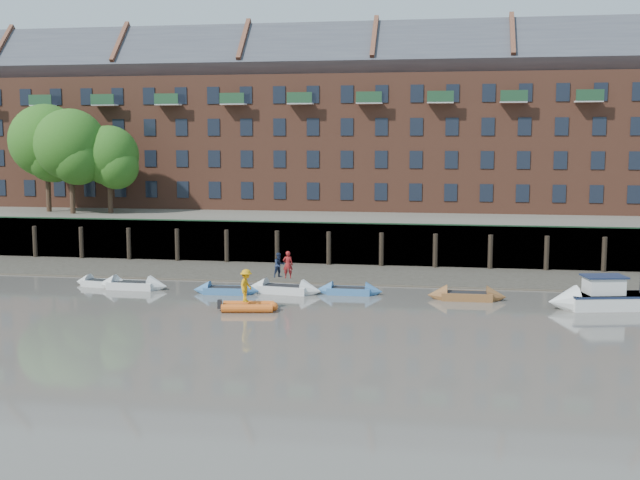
% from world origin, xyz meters
% --- Properties ---
extents(ground, '(220.00, 220.00, 0.00)m').
position_xyz_m(ground, '(0.00, 0.00, 0.00)').
color(ground, '#5F5952').
rests_on(ground, ground).
extents(foreshore, '(110.00, 8.00, 0.50)m').
position_xyz_m(foreshore, '(0.00, 18.00, 0.00)').
color(foreshore, '#3D382F').
rests_on(foreshore, ground).
extents(mud_band, '(110.00, 1.60, 0.10)m').
position_xyz_m(mud_band, '(0.00, 14.60, 0.00)').
color(mud_band, '#4C4336').
rests_on(mud_band, ground).
extents(river_wall, '(110.00, 1.23, 3.30)m').
position_xyz_m(river_wall, '(-0.00, 22.38, 1.59)').
color(river_wall, '#2D2A26').
rests_on(river_wall, ground).
extents(bank_terrace, '(110.00, 28.00, 3.20)m').
position_xyz_m(bank_terrace, '(0.00, 36.00, 1.60)').
color(bank_terrace, '#5E594D').
rests_on(bank_terrace, ground).
extents(apartment_terrace, '(80.60, 15.56, 20.98)m').
position_xyz_m(apartment_terrace, '(-0.00, 36.99, 12.82)').
color(apartment_terrace, brown).
rests_on(apartment_terrace, bank_terrace).
extents(tree_cluster, '(11.76, 7.74, 9.40)m').
position_xyz_m(tree_cluster, '(-25.62, 27.35, 9.00)').
color(tree_cluster, '#3A281C').
rests_on(tree_cluster, bank_terrace).
extents(rowboat_0, '(4.17, 1.83, 1.17)m').
position_xyz_m(rowboat_0, '(-15.25, 10.84, 0.21)').
color(rowboat_0, silver).
rests_on(rowboat_0, ground).
extents(rowboat_1, '(4.72, 1.46, 1.36)m').
position_xyz_m(rowboat_1, '(-12.98, 10.31, 0.24)').
color(rowboat_1, silver).
rests_on(rowboat_1, ground).
extents(rowboat_2, '(4.22, 1.43, 1.21)m').
position_xyz_m(rowboat_2, '(-6.58, 9.74, 0.21)').
color(rowboat_2, teal).
rests_on(rowboat_2, ground).
extents(rowboat_3, '(4.97, 2.03, 1.40)m').
position_xyz_m(rowboat_3, '(-3.07, 10.53, 0.25)').
color(rowboat_3, silver).
rests_on(rowboat_3, ground).
extents(rowboat_4, '(4.16, 1.21, 1.21)m').
position_xyz_m(rowboat_4, '(0.98, 10.85, 0.21)').
color(rowboat_4, teal).
rests_on(rowboat_4, ground).
extents(rowboat_6, '(4.68, 1.44, 1.35)m').
position_xyz_m(rowboat_6, '(8.15, 10.24, 0.24)').
color(rowboat_6, brown).
rests_on(rowboat_6, ground).
extents(rib_tender, '(3.20, 1.90, 0.54)m').
position_xyz_m(rib_tender, '(-3.86, 5.13, 0.24)').
color(rib_tender, orange).
rests_on(rib_tender, ground).
extents(motor_launch, '(6.18, 3.18, 2.43)m').
position_xyz_m(motor_launch, '(15.16, 8.82, 0.62)').
color(motor_launch, silver).
rests_on(motor_launch, ground).
extents(person_rower_a, '(0.69, 0.52, 1.71)m').
position_xyz_m(person_rower_a, '(-2.83, 10.56, 1.80)').
color(person_rower_a, maroon).
rests_on(person_rower_a, rowboat_3).
extents(person_rower_b, '(0.96, 0.95, 1.56)m').
position_xyz_m(person_rower_b, '(-3.42, 10.75, 1.72)').
color(person_rower_b, '#19233F').
rests_on(person_rower_b, rowboat_3).
extents(person_rib_crew, '(0.83, 1.27, 1.84)m').
position_xyz_m(person_rib_crew, '(-4.07, 5.11, 1.43)').
color(person_rib_crew, orange).
rests_on(person_rib_crew, rib_tender).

